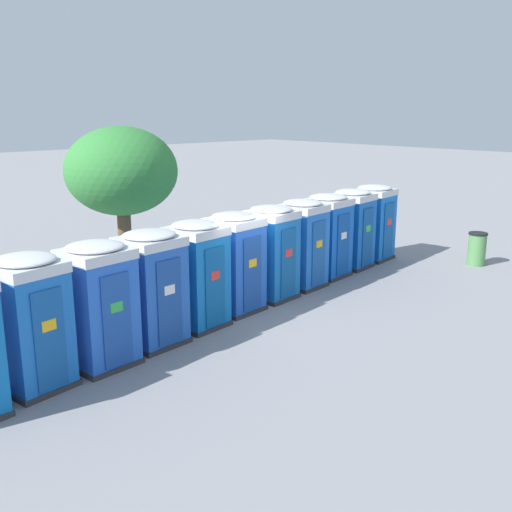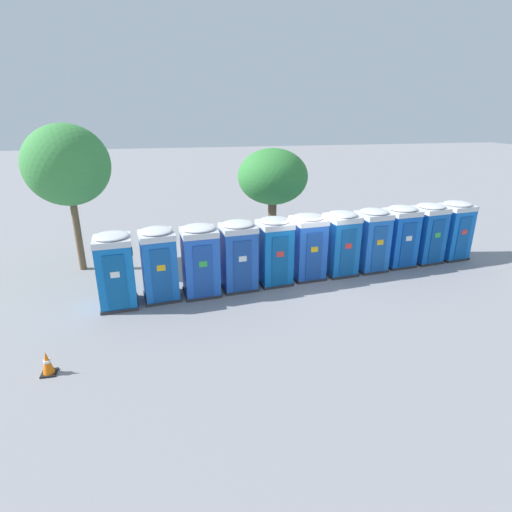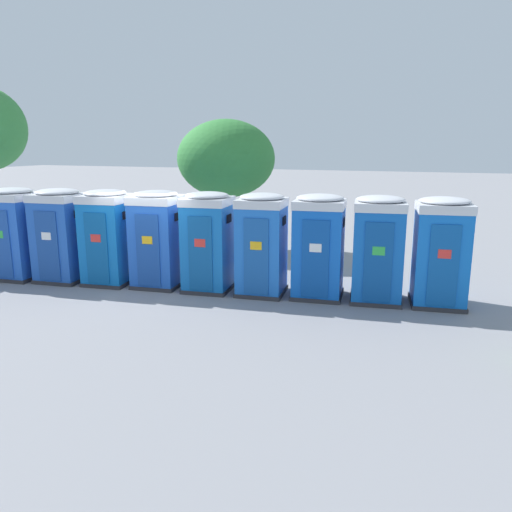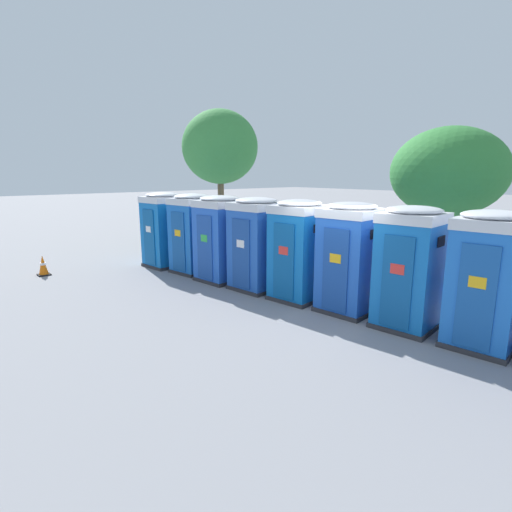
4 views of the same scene
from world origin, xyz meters
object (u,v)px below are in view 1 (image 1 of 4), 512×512
Objects in this scene: portapotty_1 at (31,322)px; portapotty_5 at (235,262)px; portapotty_4 at (197,274)px; trash_can at (477,249)px; portapotty_3 at (152,288)px; portapotty_8 at (327,235)px; street_tree_0 at (121,172)px; portapotty_7 at (302,243)px; portapotty_6 at (271,252)px; portapotty_9 at (352,228)px; portapotty_2 at (99,304)px; portapotty_10 at (373,222)px.

portapotty_1 is 1.00× the size of portapotty_5.
portapotty_4 is 10.37m from trash_can.
portapotty_1 and portapotty_3 have the same top height.
trash_can is (4.62, -2.52, -0.73)m from portapotty_8.
street_tree_0 is (-0.19, 4.97, 1.89)m from portapotty_5.
portapotty_8 is at bearing 9.78° from portapotty_7.
portapotty_6 is at bearing -171.75° from portapotty_8.
street_tree_0 is (1.20, 5.21, 1.89)m from portapotty_4.
portapotty_1 is at bearing -133.27° from street_tree_0.
portapotty_9 is (5.58, 0.69, 0.00)m from portapotty_5.
trash_can is at bearing -15.94° from portapotty_6.
street_tree_0 reaches higher than portapotty_9.
street_tree_0 reaches higher than trash_can.
portapotty_2 is at bearing -172.16° from portapotty_7.
portapotty_5 is at bearing -87.83° from street_tree_0.
portapotty_4 and portapotty_7 have the same top height.
portapotty_2 is 1.00× the size of portapotty_10.
portapotty_4 is 1.00× the size of portapotty_7.
portapotty_10 is at bearing 7.86° from portapotty_7.
portapotty_7 reaches higher than trash_can.
portapotty_2 is at bearing -171.87° from portapotty_6.
portapotty_8 is (6.96, 0.97, 0.00)m from portapotty_3.
portapotty_6 is at bearing -173.29° from portapotty_7.
portapotty_8 is 2.81m from portapotty_10.
portapotty_5 is at bearing -174.14° from portapotty_7.
portapotty_7 is 1.41m from portapotty_8.
street_tree_0 is (-5.77, 4.29, 1.89)m from portapotty_9.
trash_can is (14.38, -1.24, -0.73)m from portapotty_1.
portapotty_3 is 1.00× the size of portapotty_9.
portapotty_3 is 2.34× the size of trash_can.
street_tree_0 is 11.68m from trash_can.
portapotty_5 and portapotty_8 have the same top height.
portapotty_1 is 8.44m from portapotty_7.
portapotty_5 is 1.00× the size of portapotty_6.
portapotty_8 is at bearing 7.17° from portapotty_5.
portapotty_2 is at bearing 3.03° from portapotty_1.
portapotty_5 is at bearing -172.99° from portapotty_9.
portapotty_3 is at bearing -171.65° from portapotty_4.
portapotty_2 and portapotty_3 have the same top height.
portapotty_9 is at bearing 8.16° from portapotty_7.
portapotty_10 is (9.76, 1.31, 0.00)m from portapotty_3.
portapotty_9 is (11.16, 1.43, -0.00)m from portapotty_1.
portapotty_1 reaches higher than trash_can.
portapotty_2 reaches higher than trash_can.
trash_can is at bearing -28.60° from portapotty_8.
street_tree_0 reaches higher than portapotty_5.
street_tree_0 is at bearing 54.84° from portapotty_2.
portapotty_8 is (4.19, 0.53, -0.00)m from portapotty_5.
portapotty_1 is at bearing -172.89° from portapotty_6.
street_tree_0 is (-2.99, 4.69, 1.89)m from portapotty_7.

